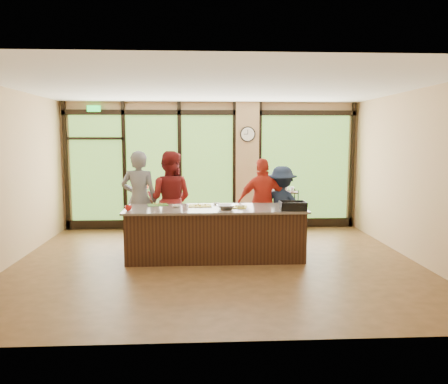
{
  "coord_description": "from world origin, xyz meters",
  "views": [
    {
      "loc": [
        -0.25,
        -7.4,
        2.15
      ],
      "look_at": [
        0.16,
        0.4,
        1.19
      ],
      "focal_mm": 35.0,
      "sensor_mm": 36.0,
      "label": 1
    }
  ],
  "objects": [
    {
      "name": "floor",
      "position": [
        0.0,
        0.0,
        0.0
      ],
      "size": [
        7.0,
        7.0,
        0.0
      ],
      "primitive_type": "plane",
      "color": "#4E361B",
      "rests_on": "ground"
    },
    {
      "name": "ceiling",
      "position": [
        0.0,
        0.0,
        3.0
      ],
      "size": [
        7.0,
        7.0,
        0.0
      ],
      "primitive_type": "plane",
      "rotation": [
        3.14,
        0.0,
        0.0
      ],
      "color": "silver",
      "rests_on": "back_wall"
    },
    {
      "name": "back_wall",
      "position": [
        0.0,
        3.0,
        1.5
      ],
      "size": [
        7.0,
        0.0,
        7.0
      ],
      "primitive_type": "plane",
      "rotation": [
        1.57,
        0.0,
        0.0
      ],
      "color": "tan",
      "rests_on": "floor"
    },
    {
      "name": "left_wall",
      "position": [
        -3.5,
        0.0,
        1.5
      ],
      "size": [
        0.0,
        6.0,
        6.0
      ],
      "primitive_type": "plane",
      "rotation": [
        1.57,
        0.0,
        1.57
      ],
      "color": "tan",
      "rests_on": "floor"
    },
    {
      "name": "right_wall",
      "position": [
        3.5,
        0.0,
        1.5
      ],
      "size": [
        0.0,
        6.0,
        6.0
      ],
      "primitive_type": "plane",
      "rotation": [
        1.57,
        0.0,
        -1.57
      ],
      "color": "tan",
      "rests_on": "floor"
    },
    {
      "name": "window_wall",
      "position": [
        0.16,
        2.95,
        1.39
      ],
      "size": [
        6.9,
        0.12,
        3.0
      ],
      "color": "tan",
      "rests_on": "floor"
    },
    {
      "name": "island_base",
      "position": [
        0.0,
        0.3,
        0.44
      ],
      "size": [
        3.1,
        1.0,
        0.88
      ],
      "primitive_type": "cube",
      "color": "#311C10",
      "rests_on": "floor"
    },
    {
      "name": "countertop",
      "position": [
        0.0,
        0.3,
        0.9
      ],
      "size": [
        3.2,
        1.1,
        0.04
      ],
      "primitive_type": "cube",
      "color": "slate",
      "rests_on": "island_base"
    },
    {
      "name": "wall_clock",
      "position": [
        0.85,
        2.87,
        2.25
      ],
      "size": [
        0.36,
        0.04,
        0.36
      ],
      "color": "black",
      "rests_on": "window_wall"
    },
    {
      "name": "cook_left",
      "position": [
        -1.45,
        1.04,
        0.96
      ],
      "size": [
        0.74,
        0.53,
        1.93
      ],
      "primitive_type": "imported",
      "rotation": [
        0.0,
        0.0,
        3.04
      ],
      "color": "slate",
      "rests_on": "floor"
    },
    {
      "name": "cook_midleft",
      "position": [
        -0.87,
        1.16,
        0.95
      ],
      "size": [
        1.07,
        0.92,
        1.91
      ],
      "primitive_type": "imported",
      "rotation": [
        0.0,
        0.0,
        2.91
      ],
      "color": "maroon",
      "rests_on": "floor"
    },
    {
      "name": "cook_midright",
      "position": [
        0.97,
        1.05,
        0.88
      ],
      "size": [
        1.06,
        0.51,
        1.77
      ],
      "primitive_type": "imported",
      "rotation": [
        0.0,
        0.0,
        3.22
      ],
      "color": "#B72C1C",
      "rests_on": "floor"
    },
    {
      "name": "cook_right",
      "position": [
        1.36,
        1.13,
        0.8
      ],
      "size": [
        1.19,
        0.97,
        1.61
      ],
      "primitive_type": "imported",
      "rotation": [
        0.0,
        0.0,
        2.72
      ],
      "color": "#192338",
      "rests_on": "floor"
    },
    {
      "name": "roasting_pan",
      "position": [
        1.33,
        -0.02,
        0.96
      ],
      "size": [
        0.46,
        0.37,
        0.08
      ],
      "primitive_type": "cube",
      "rotation": [
        0.0,
        0.0,
        -0.05
      ],
      "color": "black",
      "rests_on": "countertop"
    },
    {
      "name": "mixing_bowl",
      "position": [
        0.18,
        0.14,
        0.96
      ],
      "size": [
        0.35,
        0.35,
        0.08
      ],
      "primitive_type": "imported",
      "rotation": [
        0.0,
        0.0,
        0.08
      ],
      "color": "silver",
      "rests_on": "countertop"
    },
    {
      "name": "cutting_board_left",
      "position": [
        -1.06,
        0.66,
        0.93
      ],
      "size": [
        0.41,
        0.34,
        0.01
      ],
      "primitive_type": "cube",
      "rotation": [
        0.0,
        0.0,
        0.19
      ],
      "color": "#488630",
      "rests_on": "countertop"
    },
    {
      "name": "cutting_board_center",
      "position": [
        -0.27,
        0.5,
        0.93
      ],
      "size": [
        0.42,
        0.31,
        0.01
      ],
      "primitive_type": "cube",
      "rotation": [
        0.0,
        0.0,
        0.0
      ],
      "color": "gold",
      "rests_on": "countertop"
    },
    {
      "name": "cutting_board_right",
      "position": [
        0.35,
        0.32,
        0.93
      ],
      "size": [
        0.46,
        0.37,
        0.01
      ],
      "primitive_type": "cube",
      "rotation": [
        0.0,
        0.0,
        -0.13
      ],
      "color": "gold",
      "rests_on": "countertop"
    },
    {
      "name": "prep_bowl_near",
      "position": [
        -0.7,
        0.36,
        0.94
      ],
      "size": [
        0.19,
        0.19,
        0.05
      ],
      "primitive_type": "imported",
      "rotation": [
        0.0,
        0.0,
        0.28
      ],
      "color": "white",
      "rests_on": "countertop"
    },
    {
      "name": "prep_bowl_mid",
      "position": [
        0.46,
        0.27,
        0.94
      ],
      "size": [
        0.18,
        0.18,
        0.04
      ],
      "primitive_type": "imported",
      "rotation": [
        0.0,
        0.0,
        0.43
      ],
      "color": "white",
      "rests_on": "countertop"
    },
    {
      "name": "prep_bowl_far",
      "position": [
        0.03,
        0.71,
        0.93
      ],
      "size": [
        0.15,
        0.15,
        0.03
      ],
      "primitive_type": "imported",
      "rotation": [
        0.0,
        0.0,
        0.29
      ],
      "color": "white",
      "rests_on": "countertop"
    },
    {
      "name": "red_ramekin",
      "position": [
        -1.5,
        0.05,
        0.97
      ],
      "size": [
        0.15,
        0.15,
        0.09
      ],
      "primitive_type": "imported",
      "rotation": [
        0.0,
        0.0,
        0.43
      ],
      "color": "red",
      "rests_on": "countertop"
    },
    {
      "name": "flower_stand",
      "position": [
        -1.62,
        2.75,
        0.38
      ],
      "size": [
        0.5,
        0.5,
        0.76
      ],
      "primitive_type": "cube",
      "rotation": [
        0.0,
        0.0,
        0.43
      ],
      "color": "#311C10",
      "rests_on": "floor"
    },
    {
      "name": "flower_vase",
      "position": [
        -1.62,
        2.75,
        0.9
      ],
      "size": [
        0.34,
        0.34,
        0.27
      ],
      "primitive_type": "imported",
      "rotation": [
        0.0,
        0.0,
        0.43
      ],
      "color": "olive",
      "rests_on": "flower_stand"
    },
    {
      "name": "bar_cart",
      "position": [
        1.65,
        2.69,
        0.61
      ],
      "size": [
        0.83,
        0.61,
        1.02
      ],
      "rotation": [
        0.0,
        0.0,
        -0.26
      ],
      "color": "#311C10",
      "rests_on": "floor"
    }
  ]
}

